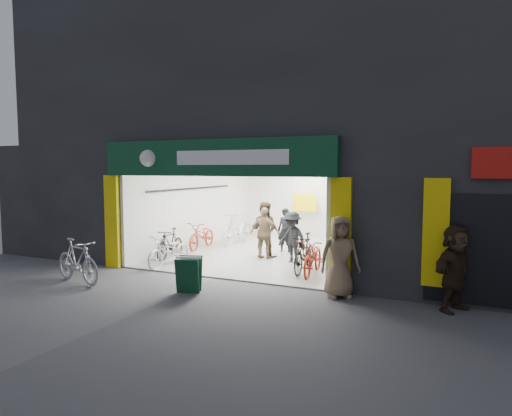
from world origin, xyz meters
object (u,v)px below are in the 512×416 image
Objects in this scene: bike_left_front at (169,251)px; bike_right_front at (304,253)px; parked_bike at (78,261)px; pedestrian_near at (340,257)px; sandwich_board at (189,274)px.

bike_left_front is 0.99× the size of bike_right_front.
parked_bike is 6.29m from pedestrian_near.
parked_bike reaches higher than bike_right_front.
parked_bike is (-4.66, -3.35, 0.02)m from bike_right_front.
bike_left_front is 2.63m from parked_bike.
bike_left_front is at bearing 114.66° from sandwich_board.
bike_right_front is (3.72, 0.89, 0.07)m from bike_left_front.
pedestrian_near is at bearing -61.79° from parked_bike.
pedestrian_near is (1.44, -1.87, 0.36)m from bike_right_front.
sandwich_board is at bearing -68.52° from parked_bike.
pedestrian_near is at bearing -54.45° from bike_right_front.
sandwich_board is (-1.69, -2.99, -0.09)m from bike_right_front.
sandwich_board is (2.03, -2.09, -0.01)m from bike_left_front.
bike_right_front is 5.74m from parked_bike.
parked_bike is 3.00m from sandwich_board.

